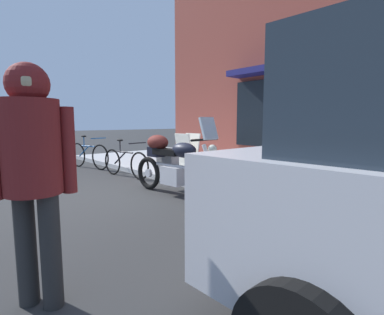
{
  "coord_description": "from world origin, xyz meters",
  "views": [
    {
      "loc": [
        4.76,
        -2.56,
        1.32
      ],
      "look_at": [
        0.88,
        0.81,
        0.7
      ],
      "focal_mm": 27.58,
      "sensor_mm": 36.0,
      "label": 1
    }
  ],
  "objects_px": {
    "touring_motorcycle": "(173,162)",
    "parked_bicycle": "(125,162)",
    "pedestrian_walking": "(32,159)",
    "second_bicycle_by_cafe": "(88,155)",
    "sandwich_board_sign": "(188,151)"
  },
  "relations": [
    {
      "from": "pedestrian_walking",
      "to": "sandwich_board_sign",
      "type": "xyz_separation_m",
      "value": [
        -3.49,
        4.32,
        -0.5
      ]
    },
    {
      "from": "touring_motorcycle",
      "to": "parked_bicycle",
      "type": "relative_size",
      "value": 1.31
    },
    {
      "from": "parked_bicycle",
      "to": "second_bicycle_by_cafe",
      "type": "distance_m",
      "value": 1.91
    },
    {
      "from": "parked_bicycle",
      "to": "sandwich_board_sign",
      "type": "bearing_deg",
      "value": 67.04
    },
    {
      "from": "parked_bicycle",
      "to": "pedestrian_walking",
      "type": "height_order",
      "value": "pedestrian_walking"
    },
    {
      "from": "touring_motorcycle",
      "to": "pedestrian_walking",
      "type": "distance_m",
      "value": 3.38
    },
    {
      "from": "pedestrian_walking",
      "to": "sandwich_board_sign",
      "type": "relative_size",
      "value": 1.89
    },
    {
      "from": "touring_motorcycle",
      "to": "parked_bicycle",
      "type": "bearing_deg",
      "value": 175.12
    },
    {
      "from": "sandwich_board_sign",
      "to": "touring_motorcycle",
      "type": "bearing_deg",
      "value": -47.04
    },
    {
      "from": "touring_motorcycle",
      "to": "pedestrian_walking",
      "type": "xyz_separation_m",
      "value": [
        1.98,
        -2.7,
        0.47
      ]
    },
    {
      "from": "touring_motorcycle",
      "to": "second_bicycle_by_cafe",
      "type": "xyz_separation_m",
      "value": [
        -4.03,
        0.04,
        -0.22
      ]
    },
    {
      "from": "parked_bicycle",
      "to": "second_bicycle_by_cafe",
      "type": "relative_size",
      "value": 0.99
    },
    {
      "from": "touring_motorcycle",
      "to": "second_bicycle_by_cafe",
      "type": "relative_size",
      "value": 1.3
    },
    {
      "from": "pedestrian_walking",
      "to": "second_bicycle_by_cafe",
      "type": "distance_m",
      "value": 6.64
    },
    {
      "from": "touring_motorcycle",
      "to": "sandwich_board_sign",
      "type": "distance_m",
      "value": 2.22
    }
  ]
}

